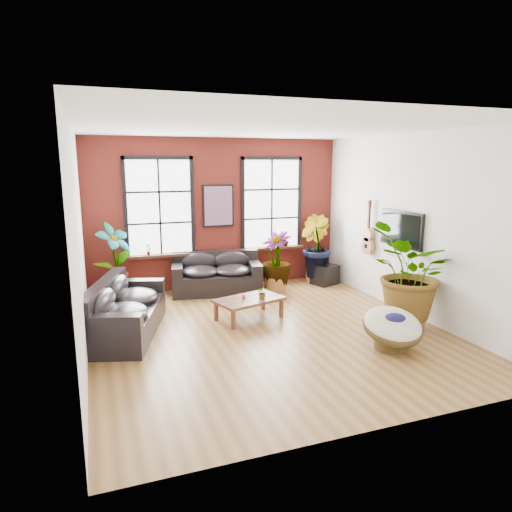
{
  "coord_description": "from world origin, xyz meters",
  "views": [
    {
      "loc": [
        -2.81,
        -7.12,
        2.93
      ],
      "look_at": [
        0.0,
        0.6,
        1.25
      ],
      "focal_mm": 32.0,
      "sensor_mm": 36.0,
      "label": 1
    }
  ],
  "objects_px": {
    "sofa_left": "(123,310)",
    "papasan_chair": "(392,327)",
    "coffee_table": "(249,301)",
    "sofa_back": "(216,274)"
  },
  "relations": [
    {
      "from": "sofa_back",
      "to": "papasan_chair",
      "type": "relative_size",
      "value": 2.01
    },
    {
      "from": "sofa_back",
      "to": "papasan_chair",
      "type": "xyz_separation_m",
      "value": [
        1.77,
        -4.17,
        -0.05
      ]
    },
    {
      "from": "sofa_back",
      "to": "sofa_left",
      "type": "bearing_deg",
      "value": -127.21
    },
    {
      "from": "sofa_left",
      "to": "coffee_table",
      "type": "relative_size",
      "value": 1.79
    },
    {
      "from": "sofa_back",
      "to": "sofa_left",
      "type": "height_order",
      "value": "sofa_left"
    },
    {
      "from": "sofa_left",
      "to": "papasan_chair",
      "type": "bearing_deg",
      "value": -101.03
    },
    {
      "from": "sofa_left",
      "to": "papasan_chair",
      "type": "relative_size",
      "value": 2.38
    },
    {
      "from": "sofa_left",
      "to": "papasan_chair",
      "type": "xyz_separation_m",
      "value": [
        3.99,
        -2.17,
        -0.06
      ]
    },
    {
      "from": "coffee_table",
      "to": "sofa_back",
      "type": "bearing_deg",
      "value": 75.92
    },
    {
      "from": "coffee_table",
      "to": "papasan_chair",
      "type": "height_order",
      "value": "papasan_chair"
    }
  ]
}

